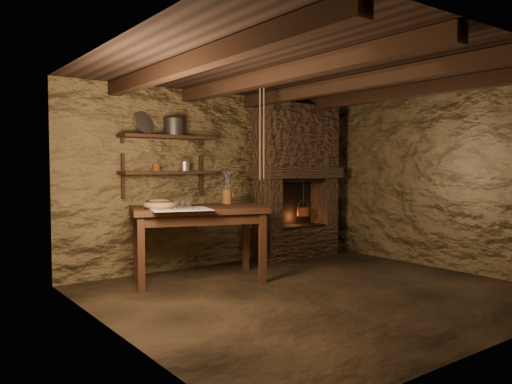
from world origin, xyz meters
TOP-DOWN VIEW (x-y plane):
  - floor at (0.00, 0.00)m, footprint 4.50×4.50m
  - back_wall at (0.00, 2.00)m, footprint 4.50×0.04m
  - front_wall at (0.00, -2.00)m, footprint 4.50×0.04m
  - left_wall at (-2.25, 0.00)m, footprint 0.04×4.00m
  - right_wall at (2.25, 0.00)m, footprint 0.04×4.00m
  - ceiling at (0.00, 0.00)m, footprint 4.50×4.00m
  - beam_far_left at (-1.50, 0.00)m, footprint 0.14×3.95m
  - beam_mid_left at (-0.50, 0.00)m, footprint 0.14×3.95m
  - beam_mid_right at (0.50, 0.00)m, footprint 0.14×3.95m
  - beam_far_right at (1.50, 0.00)m, footprint 0.14×3.95m
  - shelf_lower at (-0.85, 1.84)m, footprint 1.25×0.30m
  - shelf_upper at (-0.85, 1.84)m, footprint 1.25×0.30m
  - hearth at (1.25, 1.77)m, footprint 1.43×0.51m
  - work_table at (-0.73, 1.30)m, footprint 1.77×1.36m
  - linen_cloth at (-1.09, 1.07)m, footprint 0.79×0.70m
  - pewter_cutlery_row at (-1.09, 1.05)m, footprint 0.59×0.37m
  - drinking_glasses at (-1.07, 1.20)m, footprint 0.21×0.06m
  - stoneware_jug at (-0.19, 1.47)m, footprint 0.13×0.13m
  - wooden_bowl at (-1.23, 1.31)m, footprint 0.38×0.38m
  - iron_stockpot at (-0.76, 1.84)m, footprint 0.31×0.31m
  - tin_pan at (-1.13, 1.94)m, footprint 0.32×0.22m
  - small_kettle at (-0.61, 1.84)m, footprint 0.21×0.19m
  - rusty_tin at (-1.01, 1.84)m, footprint 0.11×0.11m
  - red_pot at (1.35, 1.72)m, footprint 0.24×0.24m
  - hanging_ropes at (0.05, 1.05)m, footprint 0.08×0.08m

SIDE VIEW (x-z plane):
  - floor at x=0.00m, z-range 0.00..0.00m
  - work_table at x=-0.73m, z-range 0.03..0.93m
  - red_pot at x=1.35m, z-range 0.43..0.97m
  - linen_cloth at x=-1.09m, z-range 0.89..0.90m
  - pewter_cutlery_row at x=-1.09m, z-range 0.90..0.91m
  - wooden_bowl at x=-1.23m, z-range 0.87..1.00m
  - drinking_glasses at x=-1.07m, z-range 0.90..0.98m
  - stoneware_jug at x=-0.19m, z-range 0.86..1.28m
  - back_wall at x=0.00m, z-range 0.00..2.40m
  - front_wall at x=0.00m, z-range 0.00..2.40m
  - left_wall at x=-2.25m, z-range 0.00..2.40m
  - right_wall at x=2.25m, z-range 0.00..2.40m
  - hearth at x=1.25m, z-range 0.08..2.38m
  - shelf_lower at x=-0.85m, z-range 1.28..1.32m
  - rusty_tin at x=-1.01m, z-range 1.32..1.41m
  - small_kettle at x=-0.61m, z-range 1.29..1.47m
  - shelf_upper at x=-0.85m, z-range 1.73..1.77m
  - hanging_ropes at x=0.05m, z-range 1.20..2.40m
  - iron_stockpot at x=-0.76m, z-range 1.77..1.97m
  - tin_pan at x=-1.13m, z-range 1.77..2.06m
  - beam_far_left at x=-1.50m, z-range 2.23..2.39m
  - beam_mid_left at x=-0.50m, z-range 2.23..2.39m
  - beam_mid_right at x=0.50m, z-range 2.23..2.39m
  - beam_far_right at x=1.50m, z-range 2.23..2.39m
  - ceiling at x=0.00m, z-range 2.38..2.42m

